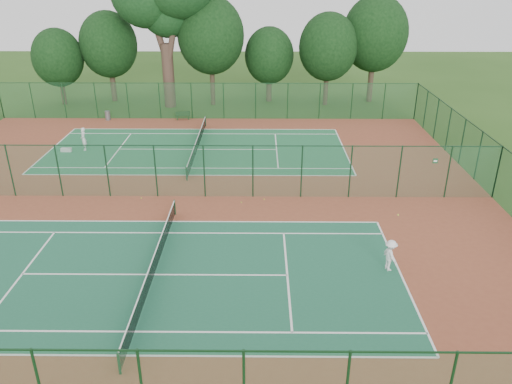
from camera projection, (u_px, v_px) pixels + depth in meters
ground at (182, 196)px, 32.21m from camera, size 120.00×120.00×0.00m
red_pad at (182, 196)px, 32.21m from camera, size 40.00×36.00×0.01m
court_near at (155, 275)px, 24.01m from camera, size 23.77×10.97×0.01m
court_far at (198, 149)px, 40.40m from camera, size 23.77×10.97×0.01m
fence_north at (208, 101)px, 47.87m from camera, size 40.00×0.09×3.50m
fence_east at (497, 172)px, 31.32m from camera, size 0.09×36.00×3.50m
fence_divider at (180, 171)px, 31.48m from camera, size 40.00×0.09×3.50m
tennis_net_near at (154, 265)px, 23.79m from camera, size 0.10×12.90×0.97m
tennis_net_far at (197, 143)px, 40.18m from camera, size 0.10×12.90×0.97m
player_near at (390, 255)px, 24.09m from camera, size 0.89×1.18×1.61m
player_far at (84, 139)px, 39.88m from camera, size 0.66×0.79×1.85m
trash_bin at (108, 115)px, 47.95m from camera, size 0.55×0.55×0.89m
bench at (183, 115)px, 48.01m from camera, size 1.43×0.65×0.85m
kit_bag at (66, 150)px, 39.85m from camera, size 0.83×0.32×0.31m
stray_ball_a at (241, 202)px, 31.29m from camera, size 0.07×0.07×0.07m
stray_ball_b at (264, 199)px, 31.70m from camera, size 0.07×0.07×0.07m
stray_ball_c at (141, 198)px, 31.87m from camera, size 0.07×0.07×0.07m
evergreen_row at (218, 103)px, 54.28m from camera, size 39.00×5.00×12.00m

